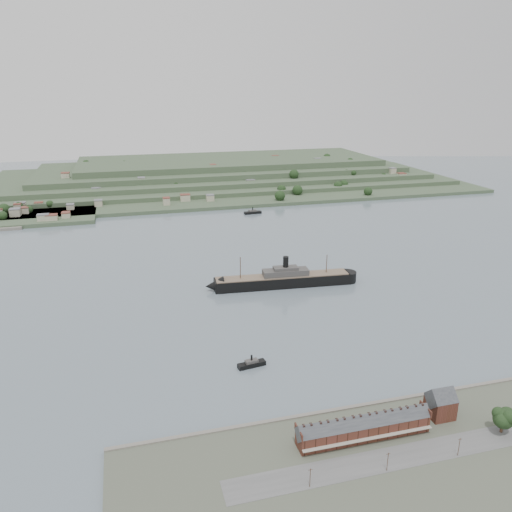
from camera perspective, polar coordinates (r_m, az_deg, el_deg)
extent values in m
plane|color=slate|center=(356.70, 1.38, -3.36)|extent=(1400.00, 1400.00, 0.00)
cube|color=#4C5142|center=(208.45, 17.41, -22.26)|extent=(220.00, 80.00, 2.00)
cube|color=slate|center=(234.27, 12.21, -16.47)|extent=(220.00, 2.00, 2.60)
cube|color=#595959|center=(211.52, 16.53, -21.08)|extent=(140.00, 12.00, 0.10)
cube|color=#4D281B|center=(214.46, 12.18, -18.85)|extent=(55.00, 8.00, 7.00)
cube|color=#36383D|center=(212.36, 12.25, -18.10)|extent=(55.60, 8.15, 8.15)
cube|color=#ACA798|center=(211.48, 12.79, -19.69)|extent=(55.00, 1.60, 0.25)
cube|color=#4D281B|center=(202.37, 4.90, -19.44)|extent=(0.50, 8.40, 3.00)
cube|color=#4D281B|center=(224.16, 18.81, -16.24)|extent=(0.50, 8.40, 3.00)
cube|color=black|center=(203.13, 6.45, -18.83)|extent=(0.90, 1.40, 3.20)
cube|color=black|center=(204.89, 7.96, -18.53)|extent=(0.90, 1.40, 3.20)
cube|color=black|center=(209.85, 11.60, -17.74)|extent=(0.90, 1.40, 3.20)
cube|color=black|center=(212.05, 12.99, -17.42)|extent=(0.90, 1.40, 3.20)
cube|color=black|center=(218.07, 16.33, -16.60)|extent=(0.90, 1.40, 3.20)
cube|color=black|center=(220.67, 17.61, -16.27)|extent=(0.90, 1.40, 3.20)
cube|color=#4D281B|center=(233.84, 20.29, -15.86)|extent=(10.00, 10.00, 9.00)
cube|color=#36383D|center=(231.38, 20.42, -14.94)|extent=(10.40, 10.18, 10.18)
cube|color=#394B32|center=(695.63, -7.13, 7.77)|extent=(760.00, 260.00, 4.00)
cube|color=#394B32|center=(722.04, -5.85, 8.59)|extent=(680.00, 220.00, 5.00)
cube|color=#394B32|center=(738.15, -4.90, 9.28)|extent=(600.00, 200.00, 6.00)
cube|color=#394B32|center=(754.40, -3.99, 10.01)|extent=(520.00, 180.00, 7.00)
cube|color=#394B32|center=(770.80, -3.11, 10.79)|extent=(440.00, 160.00, 8.00)
cube|color=#394B32|center=(591.15, -25.07, 4.12)|extent=(150.00, 90.00, 4.00)
cube|color=slate|center=(552.19, -26.22, 2.94)|extent=(22.00, 14.00, 2.80)
cube|color=black|center=(354.25, 3.04, -2.88)|extent=(97.39, 20.54, 7.52)
cone|color=black|center=(346.72, -4.77, -3.42)|extent=(13.87, 13.87, 12.89)
cylinder|color=black|center=(368.02, 10.38, -2.33)|extent=(12.89, 12.89, 7.52)
cube|color=#705E4B|center=(352.75, 3.05, -2.27)|extent=(95.16, 19.30, 0.64)
cube|color=#43403E|center=(352.39, 3.40, -1.89)|extent=(32.89, 12.20, 4.30)
cube|color=#43403E|center=(351.37, 3.41, -1.44)|extent=(17.73, 8.86, 2.69)
cylinder|color=black|center=(349.97, 3.42, -0.82)|extent=(3.87, 3.87, 9.67)
cylinder|color=#493221|center=(344.70, -1.80, -1.49)|extent=(0.54, 0.54, 17.19)
cylinder|color=#493221|center=(359.19, 8.07, -1.00)|extent=(0.54, 0.54, 15.04)
cube|color=black|center=(258.87, -0.51, -12.29)|extent=(14.93, 5.88, 2.33)
cube|color=#43403E|center=(257.97, -0.51, -11.96)|extent=(6.91, 3.99, 1.74)
cylinder|color=black|center=(256.98, -0.51, -11.59)|extent=(0.97, 0.97, 3.39)
cube|color=black|center=(560.80, -20.86, 3.85)|extent=(15.71, 5.00, 2.07)
cube|color=#43403E|center=(560.43, -20.88, 4.00)|extent=(7.14, 3.76, 1.55)
cylinder|color=black|center=(560.02, -20.90, 4.17)|extent=(0.86, 0.86, 3.02)
cube|color=black|center=(554.99, -0.38, 4.99)|extent=(19.74, 6.74, 2.59)
cube|color=#43403E|center=(554.53, -0.38, 5.18)|extent=(9.01, 4.92, 1.94)
cylinder|color=black|center=(554.02, -0.38, 5.40)|extent=(1.08, 1.08, 3.77)
cylinder|color=#493221|center=(235.47, 26.28, -17.15)|extent=(1.09, 1.09, 4.54)
sphere|color=black|center=(233.22, 26.43, -16.33)|extent=(8.17, 8.17, 8.17)
sphere|color=black|center=(234.63, 26.75, -15.89)|extent=(6.35, 6.35, 6.35)
sphere|color=black|center=(231.09, 26.32, -16.52)|extent=(5.81, 5.81, 5.81)
sphere|color=black|center=(231.10, 26.93, -16.08)|extent=(5.44, 5.44, 5.44)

